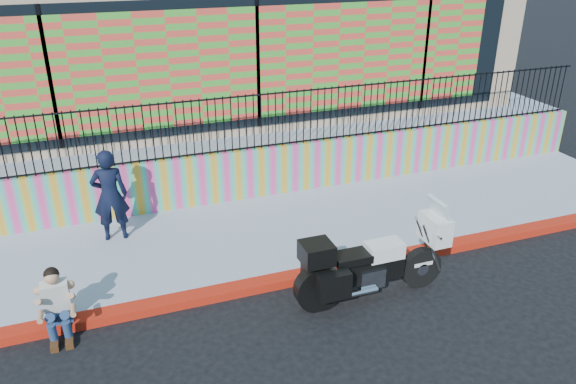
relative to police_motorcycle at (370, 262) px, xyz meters
name	(u,v)px	position (x,y,z in m)	size (l,w,h in m)	color
ground	(331,274)	(-0.28, 0.83, -0.66)	(90.00, 90.00, 0.00)	black
red_curb	(331,270)	(-0.28, 0.83, -0.59)	(16.00, 0.30, 0.15)	#A60D0B
sidewalk	(297,228)	(-0.28, 2.48, -0.59)	(16.00, 3.00, 0.15)	#9199AE
mural_wall	(272,170)	(-0.28, 4.08, 0.04)	(16.00, 0.20, 1.10)	#F4408F
metal_fence	(271,120)	(-0.28, 4.08, 1.19)	(15.80, 0.04, 1.20)	black
elevated_platform	(218,111)	(-0.28, 9.18, -0.04)	(16.00, 10.00, 1.25)	#9199AE
storefront_building	(214,21)	(-0.28, 8.96, 2.58)	(14.00, 8.06, 4.00)	tan
police_motorcycle	(370,262)	(0.00, 0.00, 0.00)	(2.55, 0.84, 1.59)	black
police_officer	(110,195)	(-3.72, 3.17, 0.37)	(0.65, 0.43, 1.78)	black
seated_man	(58,310)	(-4.70, 0.67, -0.21)	(0.54, 0.71, 1.06)	navy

